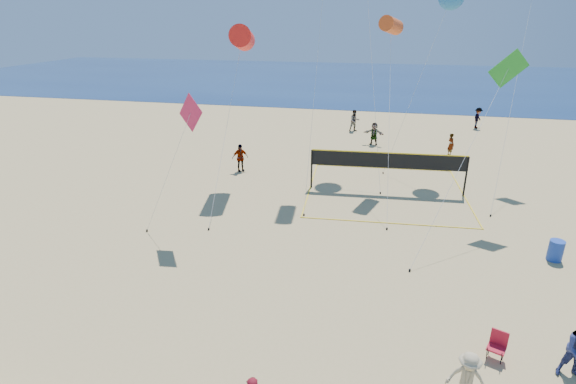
# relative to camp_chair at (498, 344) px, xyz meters

# --- Properties ---
(ground) EXTENTS (120.00, 120.00, 0.00)m
(ground) POSITION_rel_camp_chair_xyz_m (-5.19, -1.63, -0.50)
(ground) COLOR tan
(ground) RESTS_ON ground
(ocean) EXTENTS (140.00, 50.00, 0.03)m
(ocean) POSITION_rel_camp_chair_xyz_m (-5.19, 60.37, -0.48)
(ocean) COLOR navy
(ocean) RESTS_ON ground
(bystander_b) EXTENTS (1.07, 0.72, 1.55)m
(bystander_b) POSITION_rel_camp_chair_xyz_m (-1.13, -1.91, 0.28)
(bystander_b) COLOR tan
(bystander_b) RESTS_ON ground
(far_person_0) EXTENTS (1.09, 0.95, 1.77)m
(far_person_0) POSITION_rel_camp_chair_xyz_m (-12.43, 14.42, 0.39)
(far_person_0) COLOR gray
(far_person_0) RESTS_ON ground
(far_person_1) EXTENTS (1.66, 0.91, 1.70)m
(far_person_1) POSITION_rel_camp_chair_xyz_m (-4.43, 22.63, 0.36)
(far_person_1) COLOR gray
(far_person_1) RESTS_ON ground
(far_person_2) EXTENTS (0.61, 0.69, 1.59)m
(far_person_2) POSITION_rel_camp_chair_xyz_m (0.98, 20.91, 0.30)
(far_person_2) COLOR gray
(far_person_2) RESTS_ON ground
(far_person_3) EXTENTS (1.08, 0.98, 1.81)m
(far_person_3) POSITION_rel_camp_chair_xyz_m (-6.23, 26.65, 0.41)
(far_person_3) COLOR gray
(far_person_3) RESTS_ON ground
(far_person_4) EXTENTS (1.13, 1.34, 1.80)m
(far_person_4) POSITION_rel_camp_chair_xyz_m (4.20, 30.02, 0.40)
(far_person_4) COLOR gray
(far_person_4) RESTS_ON ground
(camp_chair) EXTENTS (0.61, 0.71, 0.99)m
(camp_chair) POSITION_rel_camp_chair_xyz_m (0.00, 0.00, 0.00)
(camp_chair) COLOR #B31427
(camp_chair) RESTS_ON ground
(trash_barrel) EXTENTS (0.64, 0.64, 0.86)m
(trash_barrel) POSITION_rel_camp_chair_xyz_m (3.47, 6.50, -0.06)
(trash_barrel) COLOR #193CA5
(trash_barrel) RESTS_ON ground
(volleyball_net) EXTENTS (9.13, 8.99, 2.30)m
(volleyball_net) POSITION_rel_camp_chair_xyz_m (-3.35, 12.77, 1.07)
(volleyball_net) COLOR black
(volleyball_net) RESTS_ON ground
(kite_0) EXTENTS (1.73, 8.50, 8.88)m
(kite_0) POSITION_rel_camp_chair_xyz_m (-11.55, 13.01, 7.61)
(kite_0) COLOR red
(kite_0) RESTS_ON ground
(kite_2) EXTENTS (1.36, 7.96, 9.29)m
(kite_2) POSITION_rel_camp_chair_xyz_m (-3.75, 14.71, 8.25)
(kite_2) COLOR #D44D1B
(kite_2) RESTS_ON ground
(kite_3) EXTENTS (3.12, 1.17, 6.33)m
(kite_3) POSITION_rel_camp_chair_xyz_m (-11.72, 5.90, 4.76)
(kite_3) COLOR #C61A4C
(kite_3) RESTS_ON ground
(kite_4) EXTENTS (4.69, 6.59, 7.94)m
(kite_4) POSITION_rel_camp_chair_xyz_m (1.31, 10.39, 6.22)
(kite_4) COLOR green
(kite_4) RESTS_ON ground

